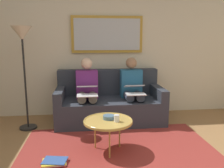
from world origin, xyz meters
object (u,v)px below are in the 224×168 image
object	(u,v)px
cup	(117,118)
person_left	(132,88)
coffee_table	(108,121)
laptop_silver	(135,90)
laptop_white	(87,90)
couch	(109,103)
bowl	(109,117)
standing_lamp	(23,45)
magazine_stack	(55,162)
framed_mirror	(107,34)
person_right	(87,89)

from	to	relation	value
cup	person_left	distance (m)	1.29
coffee_table	laptop_silver	size ratio (longest dim) A/B	1.85
cup	laptop_white	xyz separation A→B (m)	(0.36, -0.97, 0.16)
couch	person_left	bearing A→B (deg)	170.30
couch	laptop_white	distance (m)	0.60
bowl	standing_lamp	world-z (taller)	standing_lamp
couch	magazine_stack	distance (m)	1.70
standing_lamp	person_left	bearing A→B (deg)	-173.65
coffee_table	standing_lamp	xyz separation A→B (m)	(1.25, -0.95, 0.96)
framed_mirror	standing_lamp	distance (m)	1.55
bowl	person_right	xyz separation A→B (m)	(0.27, -1.09, 0.16)
framed_mirror	magazine_stack	xyz separation A→B (m)	(0.81, 1.86, -1.53)
coffee_table	laptop_silver	world-z (taller)	laptop_silver
magazine_stack	standing_lamp	distance (m)	1.90
laptop_white	magazine_stack	xyz separation A→B (m)	(0.41, 1.17, -0.61)
cup	bowl	distance (m)	0.14
couch	magazine_stack	xyz separation A→B (m)	(0.81, 1.47, -0.29)
framed_mirror	cup	world-z (taller)	framed_mirror
couch	laptop_silver	xyz separation A→B (m)	(-0.40, 0.31, 0.31)
couch	laptop_silver	bearing A→B (deg)	142.10
standing_lamp	laptop_silver	bearing A→B (deg)	178.61
couch	standing_lamp	size ratio (longest dim) A/B	1.13
laptop_silver	coffee_table	bearing A→B (deg)	59.16
bowl	laptop_white	xyz separation A→B (m)	(0.27, -0.85, 0.18)
person_right	laptop_white	bearing A→B (deg)	90.00
cup	laptop_silver	world-z (taller)	laptop_silver
coffee_table	magazine_stack	bearing A→B (deg)	21.15
framed_mirror	person_right	world-z (taller)	framed_mirror
cup	laptop_white	distance (m)	1.04
cup	magazine_stack	bearing A→B (deg)	14.61
laptop_silver	laptop_white	bearing A→B (deg)	-0.16
cup	bowl	xyz separation A→B (m)	(0.09, -0.11, -0.02)
standing_lamp	laptop_white	bearing A→B (deg)	177.61
person_left	standing_lamp	size ratio (longest dim) A/B	0.69
person_left	cup	bearing A→B (deg)	70.10
framed_mirror	person_right	xyz separation A→B (m)	(0.40, 0.46, -0.94)
bowl	person_left	world-z (taller)	person_left
person_left	laptop_silver	xyz separation A→B (m)	(0.00, 0.24, 0.02)
person_right	person_left	bearing A→B (deg)	180.00
framed_mirror	magazine_stack	bearing A→B (deg)	66.59
cup	person_left	bearing A→B (deg)	-109.90
framed_mirror	standing_lamp	xyz separation A→B (m)	(1.39, 0.66, -0.18)
couch	magazine_stack	size ratio (longest dim) A/B	6.00
person_right	laptop_white	size ratio (longest dim) A/B	3.11
standing_lamp	bowl	bearing A→B (deg)	144.63
couch	laptop_silver	distance (m)	0.59
couch	person_right	distance (m)	0.50
laptop_white	laptop_silver	bearing A→B (deg)	179.84
bowl	magazine_stack	world-z (taller)	bowl
person_left	magazine_stack	world-z (taller)	person_left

